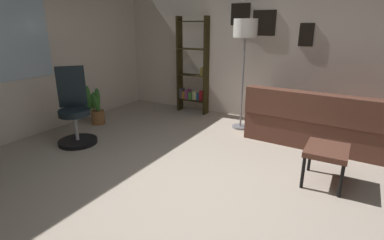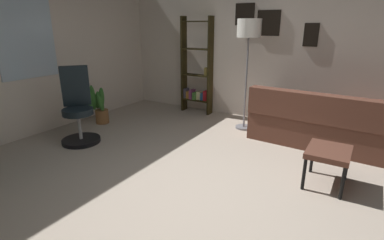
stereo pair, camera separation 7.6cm
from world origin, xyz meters
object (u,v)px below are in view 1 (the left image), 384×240
Objects in this scene: footstool at (327,153)px; floor_lamp at (245,36)px; office_chair at (75,114)px; potted_plant at (95,107)px; bookshelf at (193,72)px; couch at (330,124)px.

floor_lamp reaches higher than footstool.
footstool is 0.46× the size of office_chair.
floor_lamp is at bearing -45.89° from office_chair.
office_chair is at bearing -150.50° from potted_plant.
bookshelf is at bearing 57.08° from footstool.
footstool is 0.75× the size of potted_plant.
office_chair is (-0.55, 3.39, 0.08)m from footstool.
floor_lamp is (-0.01, 1.39, 1.24)m from couch.
bookshelf is at bearing -17.15° from office_chair.
couch is 3.01× the size of potted_plant.
bookshelf is 2.66× the size of potted_plant.
couch is at bearing -89.62° from floor_lamp.
couch is 1.32m from footstool.
floor_lamp is 2.86m from potted_plant.
office_chair is 2.87m from floor_lamp.
office_chair is at bearing 99.17° from footstool.
potted_plant reaches higher than footstool.
office_chair is at bearing 119.41° from couch.
bookshelf reaches higher than floor_lamp.
office_chair is at bearing 134.11° from floor_lamp.
bookshelf is (1.74, 2.68, 0.43)m from footstool.
couch is at bearing -99.34° from bookshelf.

